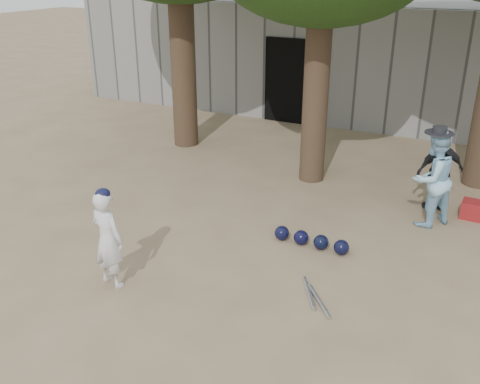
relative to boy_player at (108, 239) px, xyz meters
The scene contains 8 objects.
ground 1.04m from the boy_player, 47.33° to the left, with size 70.00×70.00×0.00m, color #937C5E.
boy_player is the anchor object (origin of this frame).
spectator_blue 5.12m from the boy_player, 46.87° to the left, with size 0.77×0.60×1.59m, color #9BD0EF.
spectator_dark 5.63m from the boy_player, 50.99° to the left, with size 0.83×0.35×1.42m, color black.
red_bag 6.03m from the boy_player, 45.72° to the left, with size 0.42×0.32×0.30m, color maroon.
back_building 10.96m from the boy_player, 87.20° to the left, with size 16.00×5.24×3.00m.
helmet_row 3.02m from the boy_player, 46.26° to the left, with size 1.19×0.26×0.23m.
bat_pile 2.77m from the boy_player, 18.76° to the left, with size 0.63×0.74×0.06m.
Camera 1 is at (3.72, -5.30, 3.99)m, focal length 40.00 mm.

